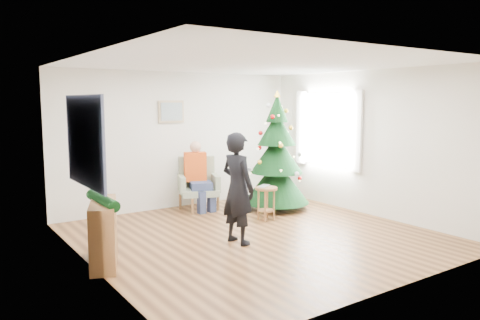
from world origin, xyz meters
TOP-DOWN VIEW (x-y plane):
  - floor at (0.00, 0.00)m, footprint 5.00×5.00m
  - ceiling at (0.00, 0.00)m, footprint 5.00×5.00m
  - wall_back at (0.00, 2.50)m, footprint 5.00×0.00m
  - wall_front at (0.00, -2.50)m, footprint 5.00×0.00m
  - wall_left at (-2.50, 0.00)m, footprint 0.00×5.00m
  - wall_right at (2.50, 0.00)m, footprint 0.00×5.00m
  - window_panel at (2.47, 1.00)m, footprint 0.04×1.30m
  - curtains at (2.44, 1.00)m, footprint 0.05×1.75m
  - christmas_tree at (1.41, 1.28)m, footprint 1.25×1.25m
  - stool at (0.70, 0.67)m, footprint 0.39×0.39m
  - laptop at (0.70, 0.67)m, footprint 0.38×0.34m
  - armchair at (0.14, 2.06)m, footprint 0.89×0.87m
  - seated_person at (0.12, 2.01)m, footprint 0.51×0.66m
  - standing_man at (-0.44, -0.13)m, footprint 0.47×0.64m
  - game_controller at (-0.27, -0.16)m, footprint 0.06×0.13m
  - console at (-2.33, 0.09)m, footprint 0.64×1.04m
  - garland at (-2.33, 0.09)m, footprint 0.14×0.90m
  - tapestry at (-2.46, 0.30)m, footprint 0.03×1.50m
  - framed_picture at (-0.20, 2.46)m, footprint 0.52×0.05m

SIDE VIEW (x-z plane):
  - floor at x=0.00m, z-range 0.00..0.00m
  - stool at x=0.70m, z-range 0.01..0.58m
  - armchair at x=0.14m, z-range -0.13..0.86m
  - console at x=-2.33m, z-range 0.00..0.80m
  - laptop at x=0.70m, z-range 0.58..0.60m
  - seated_person at x=0.12m, z-range 0.02..1.31m
  - standing_man at x=-0.44m, z-range 0.00..1.61m
  - garland at x=-2.33m, z-range 0.75..0.89m
  - christmas_tree at x=1.41m, z-range -0.11..2.14m
  - game_controller at x=-0.27m, z-range 1.06..1.09m
  - wall_back at x=0.00m, z-range -1.20..3.80m
  - wall_front at x=0.00m, z-range -1.20..3.80m
  - wall_left at x=-2.50m, z-range -1.20..3.80m
  - wall_right at x=2.50m, z-range -1.20..3.80m
  - window_panel at x=2.47m, z-range 0.80..2.20m
  - curtains at x=2.44m, z-range 0.75..2.25m
  - tapestry at x=-2.46m, z-range 0.98..2.12m
  - framed_picture at x=-0.20m, z-range 1.64..2.06m
  - ceiling at x=0.00m, z-range 2.60..2.60m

